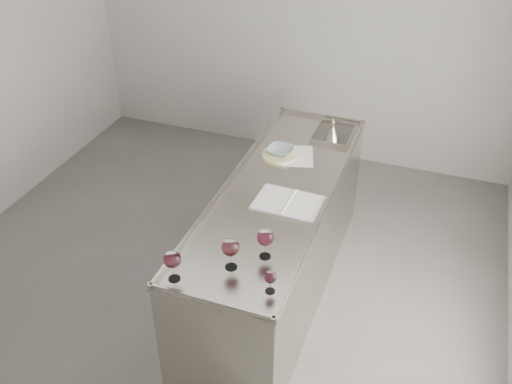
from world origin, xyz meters
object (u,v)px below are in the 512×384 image
(wine_glass_middle, at_px, (230,248))
(wine_glass_small, at_px, (270,278))
(counter, at_px, (277,241))
(wine_funnel, at_px, (332,133))
(wine_glass_left, at_px, (172,260))
(notebook, at_px, (289,203))
(ceramic_bowl, at_px, (280,151))
(wine_glass_right, at_px, (265,238))

(wine_glass_middle, height_order, wine_glass_small, wine_glass_middle)
(counter, height_order, wine_glass_small, wine_glass_small)
(wine_glass_middle, xyz_separation_m, wine_funnel, (0.19, 1.71, -0.09))
(wine_glass_left, relative_size, wine_glass_middle, 0.97)
(wine_glass_middle, height_order, wine_funnel, wine_glass_middle)
(notebook, bearing_deg, wine_glass_left, -110.91)
(notebook, relative_size, ceramic_bowl, 2.35)
(wine_glass_middle, distance_m, notebook, 0.76)
(wine_glass_right, distance_m, wine_glass_small, 0.30)
(counter, xyz_separation_m, wine_glass_left, (-0.28, -1.08, 0.61))
(wine_glass_right, relative_size, ceramic_bowl, 1.02)
(counter, bearing_deg, wine_funnel, 77.68)
(wine_glass_small, distance_m, ceramic_bowl, 1.49)
(counter, bearing_deg, wine_glass_small, -74.45)
(wine_glass_left, distance_m, wine_glass_right, 0.56)
(wine_glass_right, bearing_deg, ceramic_bowl, 103.75)
(wine_glass_small, height_order, wine_funnel, wine_funnel)
(wine_glass_middle, relative_size, wine_glass_right, 1.03)
(wine_glass_small, bearing_deg, ceramic_bowl, 105.93)
(wine_glass_left, bearing_deg, wine_funnel, 76.57)
(counter, xyz_separation_m, wine_glass_small, (0.27, -0.99, 0.57))
(wine_glass_right, bearing_deg, wine_glass_left, -139.43)
(wine_glass_small, bearing_deg, wine_funnel, 92.94)
(ceramic_bowl, bearing_deg, wine_glass_middle, -84.45)
(notebook, bearing_deg, wine_funnel, 88.17)
(counter, height_order, ceramic_bowl, ceramic_bowl)
(wine_glass_left, relative_size, wine_glass_right, 1.00)
(wine_glass_small, distance_m, notebook, 0.86)
(notebook, height_order, wine_funnel, wine_funnel)
(wine_glass_small, height_order, notebook, wine_glass_small)
(wine_funnel, bearing_deg, wine_glass_right, -91.17)
(wine_glass_right, bearing_deg, wine_funnel, 88.83)
(notebook, xyz_separation_m, wine_funnel, (0.06, 0.97, 0.05))
(counter, distance_m, wine_glass_left, 1.27)
(notebook, bearing_deg, wine_glass_right, -85.04)
(wine_glass_middle, distance_m, wine_glass_right, 0.22)
(counter, height_order, wine_glass_right, wine_glass_right)
(wine_funnel, bearing_deg, wine_glass_left, -103.43)
(wine_funnel, bearing_deg, ceramic_bowl, -129.63)
(wine_glass_small, bearing_deg, wine_glass_right, 114.78)
(wine_glass_right, xyz_separation_m, ceramic_bowl, (-0.29, 1.17, -0.10))
(notebook, relative_size, wine_funnel, 2.39)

